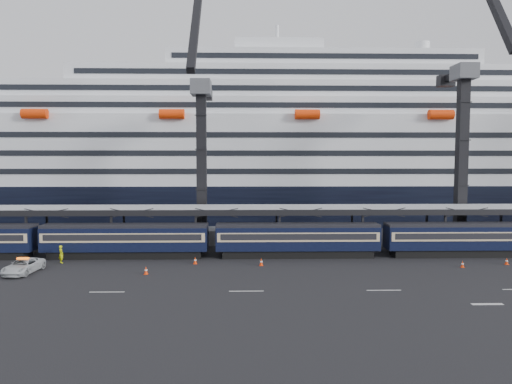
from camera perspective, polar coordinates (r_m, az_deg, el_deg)
ground at (r=46.42m, az=16.62°, el=-10.30°), size 260.00×260.00×0.00m
lane_markings at (r=45.05m, az=28.85°, el=-11.06°), size 111.00×4.27×0.02m
train at (r=54.38m, az=8.71°, el=-5.72°), size 133.05×3.00×4.05m
canopy at (r=58.80m, az=12.54°, el=-2.04°), size 130.00×6.25×5.53m
cruise_ship at (r=89.71m, az=7.05°, el=4.61°), size 214.09×28.84×34.00m
crane_dark_near at (r=61.67m, az=-6.86°, el=4.52°), size 4.50×17.75×35.08m
crane_dark_mid at (r=67.01m, az=24.51°, el=5.37°), size 4.50×18.24×39.64m
pickup_truck at (r=51.87m, az=-27.09°, el=-8.25°), size 2.70×5.31×1.44m
worker at (r=55.08m, az=-23.18°, el=-7.16°), size 0.84×0.84×1.97m
traffic_cone_b at (r=50.85m, az=-7.61°, el=-8.47°), size 0.39×0.39×0.79m
traffic_cone_c at (r=47.25m, az=-13.59°, el=-9.50°), size 0.40×0.40×0.81m
traffic_cone_d at (r=49.64m, az=0.66°, el=-8.72°), size 0.41×0.41×0.82m
traffic_cone_e at (r=53.50m, az=24.41°, el=-8.20°), size 0.37×0.37×0.73m
traffic_cone_f at (r=57.08m, az=28.85°, el=-7.57°), size 0.38×0.38×0.77m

